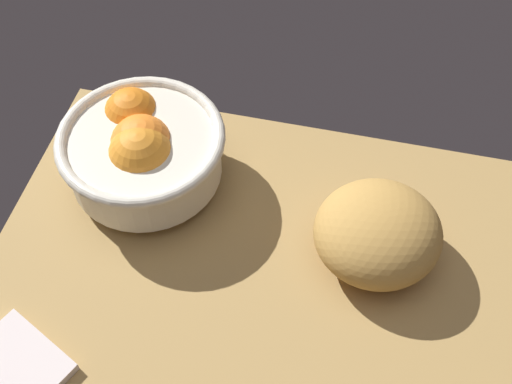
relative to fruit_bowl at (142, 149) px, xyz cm
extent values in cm
cube|color=#A8844B|center=(-18.27, 14.91, -7.70)|extent=(68.63, 58.42, 3.00)
cylinder|color=silver|center=(-0.18, 0.19, -5.26)|extent=(9.89, 9.89, 1.89)
cylinder|color=silver|center=(-0.18, 0.19, -0.97)|extent=(20.51, 20.51, 6.70)
torus|color=silver|center=(-0.18, 0.19, 2.38)|extent=(22.11, 22.11, 1.60)
sphere|color=orange|center=(-0.69, 1.90, 0.87)|extent=(8.59, 8.59, 8.59)
sphere|color=orange|center=(2.96, -4.78, 0.71)|extent=(7.67, 7.67, 7.67)
sphere|color=orange|center=(-0.18, 0.19, 0.82)|extent=(8.30, 8.30, 8.30)
sphere|color=orange|center=(-0.18, 0.19, 0.83)|extent=(8.37, 8.37, 8.37)
ellipsoid|color=#B78943|center=(-31.99, 5.29, -1.49)|extent=(21.20, 20.96, 9.42)
cube|color=silver|center=(5.51, 29.18, -5.56)|extent=(13.41, 11.77, 1.28)
camera|label=1|loc=(-26.71, 49.39, 64.16)|focal=44.45mm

